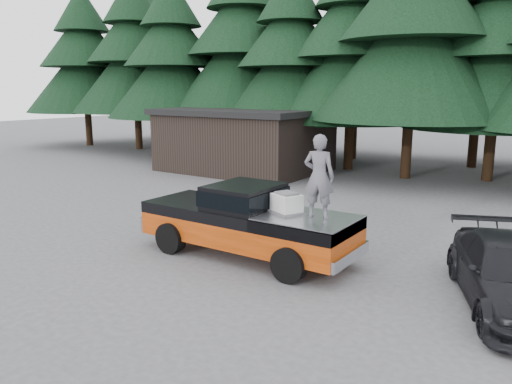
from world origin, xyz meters
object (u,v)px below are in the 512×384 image
Objects in this scene: pickup_truck at (247,232)px; man_on_bed at (319,176)px; air_compressor at (287,204)px; parked_car at (512,275)px; utility_building at (245,139)px.

pickup_truck is 2.99× the size of man_on_bed.
man_on_bed reaches higher than pickup_truck.
pickup_truck is at bearing -154.36° from air_compressor.
air_compressor is at bearing -7.44° from man_on_bed.
man_on_bed is 4.55m from parked_car.
parked_car is at bearing 172.42° from man_on_bed.
air_compressor is 0.08× the size of utility_building.
parked_car reaches higher than pickup_truck.
air_compressor is 0.14× the size of parked_car.
pickup_truck is 14.21m from utility_building.
man_on_bed is 15.38m from utility_building.
air_compressor reaches higher than parked_car.
man_on_bed is (2.01, 0.10, 1.67)m from pickup_truck.
air_compressor is 5.15m from parked_car.
parked_car is at bearing 28.74° from air_compressor.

